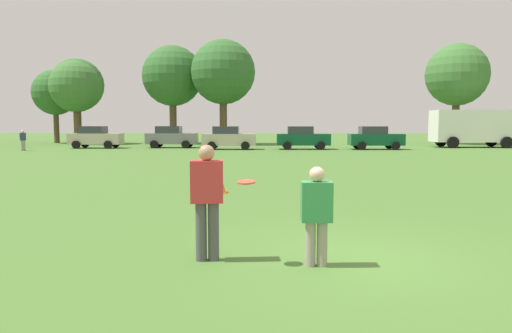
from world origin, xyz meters
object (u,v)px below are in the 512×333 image
at_px(bystander_sideline_watcher, 23,139).
at_px(parked_car_mid_left, 171,137).
at_px(player_defender, 317,211).
at_px(traffic_cone, 222,185).
at_px(box_truck, 481,127).
at_px(player_thrower, 207,196).
at_px(parked_car_mid_right, 302,138).
at_px(parked_car_near_left, 95,137).
at_px(frisbee, 246,182).
at_px(parked_car_near_right, 375,138).
at_px(parked_car_center, 229,138).

bearing_deg(bystander_sideline_watcher, parked_car_mid_left, 24.17).
height_order(player_defender, traffic_cone, player_defender).
bearing_deg(parked_car_mid_left, box_truck, 2.46).
height_order(player_thrower, parked_car_mid_right, parked_car_mid_right).
bearing_deg(parked_car_near_left, box_truck, 3.41).
bearing_deg(player_defender, player_thrower, 171.00).
xyz_separation_m(frisbee, parked_car_near_right, (8.95, 31.42, -0.31)).
height_order(traffic_cone, parked_car_near_left, parked_car_near_left).
xyz_separation_m(traffic_cone, parked_car_mid_left, (-6.64, 26.23, 0.69)).
relative_size(frisbee, parked_car_near_left, 0.06).
xyz_separation_m(parked_car_center, box_truck, (21.30, 3.53, 0.83)).
xyz_separation_m(player_thrower, frisbee, (0.60, -0.23, 0.24)).
bearing_deg(frisbee, player_thrower, 158.91).
height_order(parked_car_mid_right, bystander_sideline_watcher, parked_car_mid_right).
bearing_deg(parked_car_mid_left, parked_car_mid_right, -10.80).
xyz_separation_m(parked_car_mid_right, box_truck, (15.44, 3.21, 0.83)).
height_order(player_thrower, traffic_cone, player_thrower).
relative_size(player_thrower, bystander_sideline_watcher, 1.13).
relative_size(player_thrower, box_truck, 0.21).
bearing_deg(player_thrower, parked_car_mid_left, 101.99).
height_order(frisbee, traffic_cone, frisbee).
height_order(frisbee, box_truck, box_truck).
bearing_deg(player_defender, traffic_cone, 105.61).
bearing_deg(parked_car_center, bystander_sideline_watcher, -171.75).
relative_size(parked_car_mid_right, bystander_sideline_watcher, 2.71).
height_order(player_thrower, parked_car_mid_left, parked_car_mid_left).
xyz_separation_m(player_defender, parked_car_center, (-3.68, 31.21, 0.11)).
bearing_deg(player_defender, box_truck, 63.10).
height_order(parked_car_mid_left, parked_car_center, same).
bearing_deg(bystander_sideline_watcher, player_thrower, -58.82).
distance_m(parked_car_center, bystander_sideline_watcher, 15.49).
bearing_deg(parked_car_near_right, player_thrower, -107.02).
height_order(player_thrower, bystander_sideline_watcher, player_thrower).
relative_size(parked_car_near_left, bystander_sideline_watcher, 2.71).
bearing_deg(parked_car_mid_left, traffic_cone, -75.79).
distance_m(parked_car_mid_left, parked_car_mid_right, 11.08).
xyz_separation_m(player_thrower, parked_car_mid_left, (-7.08, 33.35, -0.07)).
height_order(parked_car_near_left, box_truck, box_truck).
distance_m(frisbee, parked_car_near_right, 32.67).
distance_m(box_truck, bystander_sideline_watcher, 37.09).
xyz_separation_m(player_defender, bystander_sideline_watcher, (-19.01, 28.98, 0.07)).
bearing_deg(bystander_sideline_watcher, parked_car_mid_right, 6.85).
bearing_deg(frisbee, traffic_cone, 98.04).
relative_size(traffic_cone, bystander_sideline_watcher, 0.31).
relative_size(parked_car_mid_left, parked_car_mid_right, 1.00).
bearing_deg(parked_car_mid_left, frisbee, -77.12).
bearing_deg(bystander_sideline_watcher, parked_car_near_right, 5.22).
bearing_deg(player_thrower, box_truck, 60.83).
bearing_deg(parked_car_mid_right, player_thrower, -96.94).
bearing_deg(parked_car_mid_right, frisbee, -95.81).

